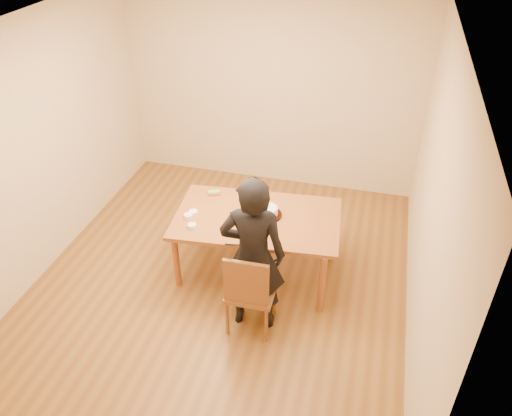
% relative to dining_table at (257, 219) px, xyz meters
% --- Properties ---
extents(room_shell, '(4.00, 4.50, 2.70)m').
position_rel_dining_table_xyz_m(room_shell, '(-0.34, 0.13, 0.62)').
color(room_shell, brown).
rests_on(room_shell, ground).
extents(dining_table, '(1.82, 1.18, 0.04)m').
position_rel_dining_table_xyz_m(dining_table, '(0.00, 0.00, 0.00)').
color(dining_table, brown).
rests_on(dining_table, floor).
extents(dining_chair, '(0.46, 0.46, 0.04)m').
position_rel_dining_table_xyz_m(dining_chair, '(0.15, -0.78, -0.28)').
color(dining_chair, brown).
rests_on(dining_chair, floor).
extents(cake_plate, '(0.30, 0.30, 0.02)m').
position_rel_dining_table_xyz_m(cake_plate, '(0.10, 0.05, 0.03)').
color(cake_plate, '#AF270B').
rests_on(cake_plate, dining_table).
extents(cake, '(0.22, 0.22, 0.07)m').
position_rel_dining_table_xyz_m(cake, '(0.10, 0.05, 0.08)').
color(cake, white).
rests_on(cake, cake_plate).
extents(frosting_dome, '(0.21, 0.21, 0.03)m').
position_rel_dining_table_xyz_m(frosting_dome, '(0.10, 0.05, 0.13)').
color(frosting_dome, white).
rests_on(frosting_dome, cake).
extents(frosting_tub, '(0.08, 0.08, 0.07)m').
position_rel_dining_table_xyz_m(frosting_tub, '(0.04, -0.32, 0.06)').
color(frosting_tub, white).
rests_on(frosting_tub, dining_table).
extents(frosting_lid, '(0.10, 0.10, 0.01)m').
position_rel_dining_table_xyz_m(frosting_lid, '(-0.18, -0.36, 0.03)').
color(frosting_lid, navy).
rests_on(frosting_lid, dining_table).
extents(frosting_dollop, '(0.04, 0.04, 0.02)m').
position_rel_dining_table_xyz_m(frosting_dollop, '(-0.18, -0.36, 0.04)').
color(frosting_dollop, white).
rests_on(frosting_dollop, frosting_lid).
extents(ramekin_green, '(0.09, 0.09, 0.04)m').
position_rel_dining_table_xyz_m(ramekin_green, '(-0.60, -0.35, 0.04)').
color(ramekin_green, white).
rests_on(ramekin_green, dining_table).
extents(ramekin_yellow, '(0.09, 0.09, 0.04)m').
position_rel_dining_table_xyz_m(ramekin_yellow, '(-0.67, -0.13, 0.04)').
color(ramekin_yellow, white).
rests_on(ramekin_yellow, dining_table).
extents(ramekin_multi, '(0.09, 0.09, 0.04)m').
position_rel_dining_table_xyz_m(ramekin_multi, '(-0.70, -0.20, 0.04)').
color(ramekin_multi, white).
rests_on(ramekin_multi, dining_table).
extents(candy_box_pink, '(0.15, 0.12, 0.02)m').
position_rel_dining_table_xyz_m(candy_box_pink, '(-0.58, 0.30, 0.03)').
color(candy_box_pink, '#CD3063').
rests_on(candy_box_pink, dining_table).
extents(candy_box_green, '(0.15, 0.12, 0.02)m').
position_rel_dining_table_xyz_m(candy_box_green, '(-0.59, 0.31, 0.05)').
color(candy_box_green, green).
rests_on(candy_box_green, candy_box_pink).
extents(spatula, '(0.17, 0.04, 0.01)m').
position_rel_dining_table_xyz_m(spatula, '(-0.11, -0.52, 0.03)').
color(spatula, black).
rests_on(spatula, dining_table).
extents(person, '(0.66, 0.48, 1.68)m').
position_rel_dining_table_xyz_m(person, '(0.15, -0.73, 0.11)').
color(person, black).
rests_on(person, floor).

